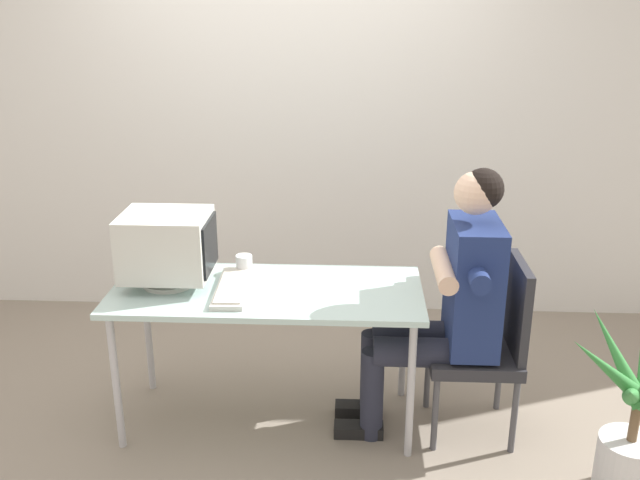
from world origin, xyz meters
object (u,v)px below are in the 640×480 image
Objects in this scene: desk at (267,300)px; keyboard at (232,287)px; desk_mug at (244,264)px; crt_monitor at (167,245)px; potted_plant at (633,424)px; person_seated at (449,298)px; office_chair at (488,340)px.

keyboard is at bearing -170.62° from desk.
keyboard is at bearing -95.88° from desk_mug.
potted_plant is (2.05, -0.52, -0.56)m from crt_monitor.
desk is 1.12× the size of person_seated.
potted_plant is at bearing -21.64° from desk_mug.
office_chair reaches higher than desk_mug.
desk is at bearing 9.38° from keyboard.
office_chair is (1.05, -0.03, -0.17)m from desk.
keyboard is 1.84m from potted_plant.
desk is 1.82× the size of potted_plant.
crt_monitor is 0.47× the size of office_chair.
person_seated reaches higher than potted_plant.
potted_plant is 1.89m from desk_mug.
crt_monitor reaches higher than desk_mug.
person_seated is at bearing 148.09° from potted_plant.
person_seated is 1.02m from desk_mug.
keyboard is 0.36× the size of person_seated.
potted_plant is 8.74× the size of desk_mug.
potted_plant reaches higher than keyboard.
desk is at bearing 177.93° from person_seated.
crt_monitor is at bearing 177.57° from office_chair.
desk_mug is (-1.72, 0.68, 0.41)m from potted_plant.
crt_monitor reaches higher than keyboard.
crt_monitor is (-0.47, 0.03, 0.25)m from desk.
desk is 0.86m from person_seated.
keyboard is (0.31, -0.06, -0.18)m from crt_monitor.
desk_mug reaches higher than desk.
desk is 1.66× the size of office_chair.
potted_plant is (0.53, -0.45, -0.14)m from office_chair.
person_seated reaches higher than desk.
keyboard is at bearing 179.74° from person_seated.
office_chair reaches higher than keyboard.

